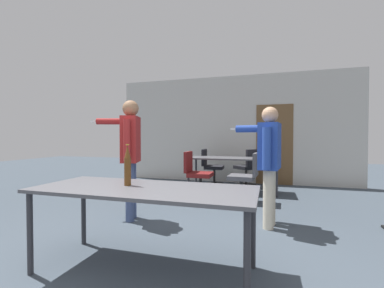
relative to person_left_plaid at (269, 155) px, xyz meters
The scene contains 10 objects.
back_wall 3.52m from the person_left_plaid, 105.58° to the left, with size 6.37×0.12×2.85m.
conference_table_near 1.88m from the person_left_plaid, 124.80° to the right, with size 1.99×0.80×0.76m.
conference_table_far 2.28m from the person_left_plaid, 109.99° to the left, with size 1.98×0.74×0.76m.
person_left_plaid is the anchor object (origin of this frame).
person_far_watching 1.96m from the person_left_plaid, behind, with size 0.88×0.56×1.74m.
office_chair_far_left 2.04m from the person_left_plaid, 134.92° to the left, with size 0.55×0.52×0.92m.
office_chair_far_right 3.19m from the person_left_plaid, 116.55° to the left, with size 0.56×0.52×0.91m.
office_chair_side_rolled 2.94m from the person_left_plaid, 99.57° to the left, with size 0.69×0.68×0.92m.
office_chair_near_pushed 1.42m from the person_left_plaid, 108.30° to the left, with size 0.56×0.52×0.92m.
beer_bottle 1.95m from the person_left_plaid, 130.08° to the right, with size 0.06×0.06×0.38m.
Camera 1 is at (0.96, -1.50, 1.20)m, focal length 24.00 mm.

